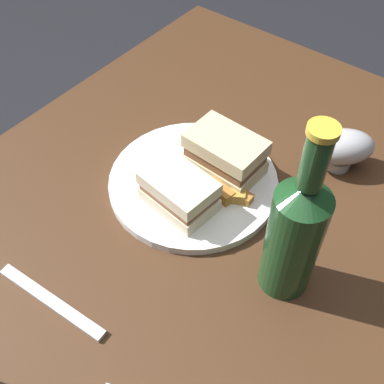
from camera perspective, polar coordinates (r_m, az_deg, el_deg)
The scene contains 12 objects.
dining_table at distance 1.05m, azimuth -0.13°, elevation -16.26°, with size 1.06×0.78×0.75m, color #422816.
plate at distance 0.77m, azimuth 0.16°, elevation 1.19°, with size 0.27×0.27×0.01m, color white.
sandwich_half_left at distance 0.71m, azimuth -1.56°, elevation 0.06°, with size 0.08×0.11×0.06m.
sandwich_half_right at distance 0.76m, azimuth 3.97°, elevation 4.53°, with size 0.08×0.12×0.07m.
potato_wedge_front at distance 0.73m, azimuth 1.17°, elevation -0.29°, with size 0.05×0.02×0.02m, color gold.
potato_wedge_middle at distance 0.74m, azimuth 3.26°, elevation 0.15°, with size 0.05×0.02×0.02m, color #AD702D.
potato_wedge_back at distance 0.73m, azimuth -0.05°, elevation -1.10°, with size 0.04×0.02×0.02m, color #AD702D.
potato_wedge_left_edge at distance 0.74m, azimuth 5.49°, elevation 0.01°, with size 0.04×0.02×0.02m, color gold.
potato_wedge_right_edge at distance 0.74m, azimuth 5.63°, elevation -0.32°, with size 0.04×0.02×0.01m, color #AD702D.
gravy_boat at distance 0.81m, azimuth 17.36°, elevation 5.13°, with size 0.12×0.12×0.07m.
cider_bottle at distance 0.60m, azimuth 12.18°, elevation -4.77°, with size 0.07×0.07×0.28m.
fork at distance 0.68m, azimuth -16.44°, elevation -12.37°, with size 0.18×0.02×0.01m, color silver.
Camera 1 is at (0.34, 0.27, 1.33)m, focal length 44.75 mm.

